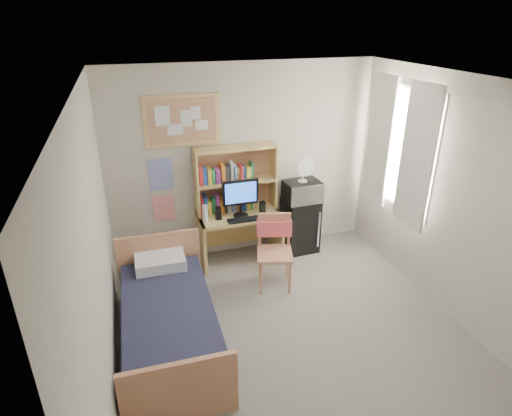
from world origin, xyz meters
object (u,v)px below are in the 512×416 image
object	(u,v)px
desk_chair	(275,253)
desk_fan	(303,171)
bulletin_board	(182,121)
mini_fridge	(300,224)
desk	(240,237)
monitor	(240,198)
microwave	(302,191)
speaker_left	(218,213)
speaker_right	(262,207)
bed	(169,326)

from	to	relation	value
desk_chair	desk_fan	xyz separation A→B (m)	(0.66, 0.77, 0.74)
bulletin_board	mini_fridge	distance (m)	2.18
desk	desk_fan	size ratio (longest dim) A/B	3.49
monitor	desk	bearing A→B (deg)	90.00
microwave	desk_fan	world-z (taller)	desk_fan
speaker_left	speaker_right	bearing A→B (deg)	-0.00
desk_chair	bed	world-z (taller)	desk_chair
desk_fan	desk_chair	bearing A→B (deg)	-132.84
desk	monitor	bearing A→B (deg)	-90.00
desk	mini_fridge	size ratio (longest dim) A/B	1.43
bed	microwave	size ratio (longest dim) A/B	3.83
bed	monitor	distance (m)	1.92
mini_fridge	desk_fan	bearing A→B (deg)	-90.00
desk_fan	bulletin_board	bearing A→B (deg)	168.09
desk	mini_fridge	xyz separation A→B (m)	(0.90, 0.04, 0.04)
desk	microwave	distance (m)	1.06
desk_chair	microwave	world-z (taller)	microwave
monitor	speaker_right	world-z (taller)	monitor
speaker_left	desk_fan	xyz separation A→B (m)	(1.20, 0.08, 0.43)
desk_chair	microwave	size ratio (longest dim) A/B	1.94
mini_fridge	speaker_right	size ratio (longest dim) A/B	4.51
monitor	speaker_right	size ratio (longest dim) A/B	2.97
bed	desk_chair	bearing A→B (deg)	27.97
desk	microwave	world-z (taller)	microwave
desk	speaker_left	bearing A→B (deg)	-168.69
desk_fan	speaker_right	bearing A→B (deg)	-174.72
desk	speaker_left	distance (m)	0.53
desk	speaker_left	world-z (taller)	speaker_left
desk	microwave	bearing A→B (deg)	0.79
desk	desk_chair	bearing A→B (deg)	-72.90
bulletin_board	desk_chair	world-z (taller)	bulletin_board
bed	desk_fan	world-z (taller)	desk_fan
monitor	desk_chair	bearing A→B (deg)	-71.51
bulletin_board	speaker_left	distance (m)	1.25
speaker_left	desk_fan	world-z (taller)	desk_fan
monitor	speaker_left	size ratio (longest dim) A/B	3.00
desk_chair	mini_fridge	world-z (taller)	desk_chair
monitor	bulletin_board	bearing A→B (deg)	151.02
mini_fridge	bed	distance (m)	2.52
microwave	desk	bearing A→B (deg)	179.16
mini_fridge	speaker_right	world-z (taller)	speaker_right
bulletin_board	desk	size ratio (longest dim) A/B	0.85
speaker_right	bulletin_board	bearing A→B (deg)	159.43
bulletin_board	speaker_left	bearing A→B (deg)	-46.08
monitor	microwave	xyz separation A→B (m)	(0.90, 0.08, -0.03)
monitor	desk_fan	distance (m)	0.94
monitor	speaker_right	bearing A→B (deg)	-0.00
desk_chair	bed	xyz separation A→B (m)	(-1.37, -0.70, -0.21)
monitor	microwave	bearing A→B (deg)	4.61
bulletin_board	bed	world-z (taller)	bulletin_board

